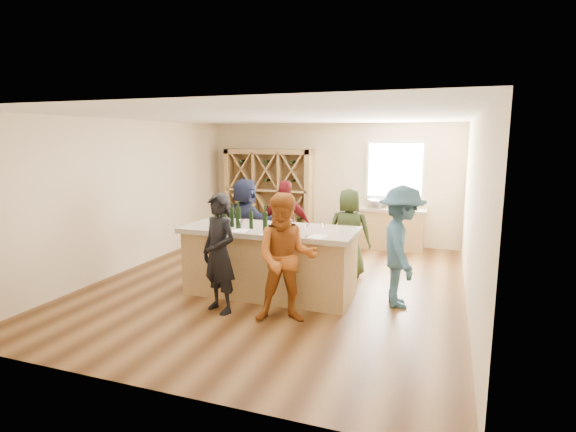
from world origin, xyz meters
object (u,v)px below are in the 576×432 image
(sink, at_px, (379,203))
(wine_bottle_c, at_px, (232,217))
(wine_bottle_b, at_px, (224,219))
(person_server, at_px, (401,247))
(wine_rack, at_px, (269,194))
(person_far_mid, at_px, (286,226))
(person_near_left, at_px, (219,254))
(wine_bottle_e, at_px, (251,220))
(tasting_counter_base, at_px, (270,263))
(wine_bottle_a, at_px, (217,216))
(wine_bottle_f, at_px, (265,222))
(wine_bottle_d, at_px, (238,218))
(person_near_right, at_px, (286,258))
(person_far_left, at_px, (246,222))
(person_far_right, at_px, (349,232))

(sink, relative_size, wine_bottle_c, 1.79)
(wine_bottle_b, distance_m, person_server, 2.71)
(wine_rack, bearing_deg, person_far_mid, -61.63)
(sink, height_order, person_near_left, person_near_left)
(wine_bottle_e, bearing_deg, wine_bottle_b, -172.49)
(tasting_counter_base, relative_size, wine_bottle_c, 8.61)
(wine_bottle_a, relative_size, person_near_left, 0.18)
(wine_rack, height_order, wine_bottle_f, wine_rack)
(wine_bottle_b, xyz_separation_m, wine_bottle_d, (0.23, 0.02, 0.03))
(wine_bottle_c, bearing_deg, wine_bottle_d, -30.11)
(person_near_right, xyz_separation_m, person_far_left, (-1.66, 2.29, -0.02))
(tasting_counter_base, xyz_separation_m, person_server, (2.00, 0.18, 0.40))
(sink, xyz_separation_m, wine_bottle_b, (-1.81, -3.95, 0.20))
(person_server, relative_size, person_far_left, 1.05)
(wine_bottle_d, height_order, person_far_left, person_far_left)
(wine_bottle_d, xyz_separation_m, wine_bottle_f, (0.48, -0.07, -0.02))
(wine_rack, relative_size, person_far_right, 1.38)
(person_far_mid, distance_m, wine_bottle_f, 1.61)
(wine_bottle_b, xyz_separation_m, wine_bottle_e, (0.43, 0.06, 0.00))
(person_near_left, relative_size, person_far_left, 0.99)
(wine_bottle_a, bearing_deg, tasting_counter_base, 6.60)
(tasting_counter_base, bearing_deg, person_far_mid, 98.36)
(sink, xyz_separation_m, person_near_left, (-1.55, -4.63, -0.16))
(wine_bottle_a, height_order, wine_bottle_e, wine_bottle_a)
(wine_bottle_e, distance_m, person_far_right, 2.02)
(wine_bottle_b, distance_m, person_far_right, 2.34)
(person_far_mid, bearing_deg, wine_bottle_b, 71.44)
(wine_bottle_e, height_order, person_near_right, person_near_right)
(wine_bottle_a, height_order, wine_bottle_b, wine_bottle_a)
(wine_bottle_c, distance_m, person_near_left, 0.89)
(wine_bottle_a, distance_m, person_near_right, 1.74)
(person_near_right, distance_m, person_server, 1.78)
(wine_bottle_a, relative_size, wine_bottle_f, 1.01)
(wine_rack, distance_m, person_far_mid, 2.88)
(person_far_mid, xyz_separation_m, wine_bottle_f, (0.23, -1.55, 0.38))
(person_near_left, distance_m, person_far_left, 2.36)
(wine_bottle_b, distance_m, person_far_left, 1.69)
(person_near_left, xyz_separation_m, wine_bottle_f, (0.45, 0.62, 0.38))
(person_far_right, distance_m, person_far_left, 2.02)
(wine_rack, xyz_separation_m, wine_bottle_b, (0.89, -4.02, 0.11))
(wine_bottle_f, bearing_deg, wine_bottle_c, 165.34)
(wine_rack, xyz_separation_m, wine_bottle_e, (1.32, -3.97, 0.11))
(wine_bottle_e, bearing_deg, wine_bottle_d, -169.05)
(sink, bearing_deg, person_far_mid, -118.50)
(wine_bottle_c, bearing_deg, wine_bottle_b, -124.70)
(wine_rack, bearing_deg, person_far_right, -43.65)
(wine_bottle_a, distance_m, wine_bottle_e, 0.65)
(person_server, bearing_deg, wine_bottle_c, 83.17)
(wine_bottle_e, relative_size, person_near_left, 0.16)
(person_server, bearing_deg, wine_bottle_a, 81.86)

